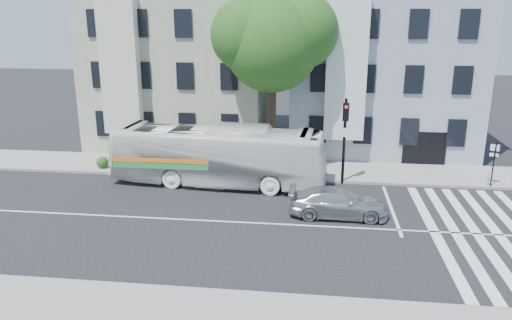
% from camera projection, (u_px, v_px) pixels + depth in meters
% --- Properties ---
extents(ground, '(120.00, 120.00, 0.00)m').
position_uv_depth(ground, '(254.00, 223.00, 22.80)').
color(ground, black).
rests_on(ground, ground).
extents(sidewalk_far, '(80.00, 4.00, 0.15)m').
position_uv_depth(sidewalk_far, '(270.00, 169.00, 30.39)').
color(sidewalk_far, gray).
rests_on(sidewalk_far, ground).
extents(building_left, '(12.00, 10.00, 11.00)m').
position_uv_depth(building_left, '(184.00, 66.00, 36.32)').
color(building_left, '#989E85').
rests_on(building_left, ground).
extents(building_right, '(12.00, 10.00, 11.00)m').
position_uv_depth(building_right, '(380.00, 68.00, 34.70)').
color(building_right, '#85969E').
rests_on(building_right, ground).
extents(street_tree, '(7.30, 5.90, 11.10)m').
position_uv_depth(street_tree, '(273.00, 38.00, 28.88)').
color(street_tree, '#2D2116').
rests_on(street_tree, ground).
extents(bus, '(3.69, 12.08, 3.31)m').
position_uv_depth(bus, '(218.00, 155.00, 27.54)').
color(bus, white).
rests_on(bus, ground).
extents(sedan, '(1.89, 4.63, 1.34)m').
position_uv_depth(sedan, '(338.00, 203.00, 23.39)').
color(sedan, '#B8BBBF').
rests_on(sedan, ground).
extents(hedge, '(8.54, 1.38, 0.70)m').
position_uv_depth(hedge, '(170.00, 165.00, 29.81)').
color(hedge, '#2D5D1E').
rests_on(hedge, sidewalk_far).
extents(traffic_signal, '(0.50, 0.55, 4.83)m').
position_uv_depth(traffic_signal, '(345.00, 130.00, 27.08)').
color(traffic_signal, black).
rests_on(traffic_signal, ground).
extents(fire_hydrant, '(0.37, 0.22, 0.67)m').
position_uv_depth(fire_hydrant, '(487.00, 179.00, 27.27)').
color(fire_hydrant, '#B7B7B3').
rests_on(fire_hydrant, sidewalk_far).
extents(far_sign_pole, '(0.43, 0.24, 2.51)m').
position_uv_depth(far_sign_pole, '(494.00, 158.00, 26.74)').
color(far_sign_pole, black).
rests_on(far_sign_pole, sidewalk_far).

